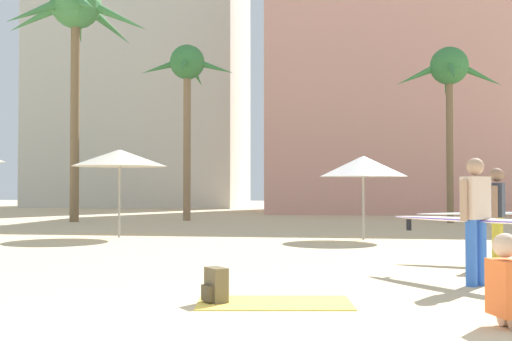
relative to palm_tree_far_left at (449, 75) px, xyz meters
name	(u,v)px	position (x,y,z in m)	size (l,w,h in m)	color
hotel_pink	(426,71)	(0.46, 11.48, 2.22)	(17.14, 10.38, 15.91)	#DB9989
hotel_tower_gray	(143,21)	(-18.64, 18.78, 7.65)	(14.49, 8.39, 26.77)	beige
palm_tree_far_left	(449,75)	(0.00, 0.00, 0.00)	(4.22, 4.14, 6.84)	brown
palm_tree_left	(76,17)	(-14.71, -1.36, 2.48)	(6.00, 5.51, 9.76)	brown
palm_tree_center	(187,74)	(-10.52, 0.23, 0.34)	(3.95, 3.81, 7.31)	#896B4C
cafe_umbrella_0	(363,166)	(-3.49, -8.59, -3.81)	(2.28, 2.28, 2.20)	gray
cafe_umbrella_1	(120,158)	(-10.09, -8.83, -3.56)	(2.59, 2.59, 2.41)	gray
beach_towel	(274,303)	(-4.73, -18.12, -5.73)	(1.81, 0.94, 0.01)	#F4CC4C
backpack	(215,286)	(-5.42, -18.21, -5.53)	(0.35, 0.35, 0.42)	brown
person_mid_right	(496,212)	(-1.28, -13.78, -4.81)	(2.76, 1.12, 1.71)	gold
person_mid_left	(474,217)	(-2.11, -16.23, -4.79)	(2.24, 2.70, 1.78)	blue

